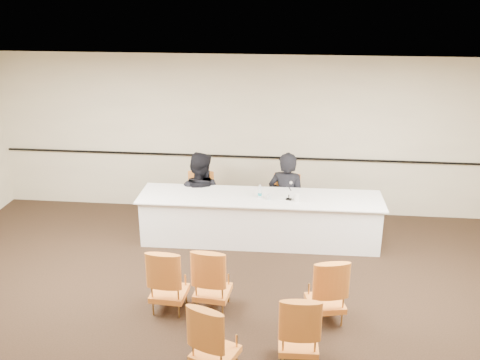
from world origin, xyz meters
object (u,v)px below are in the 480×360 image
(drinking_glass, at_px, (269,197))
(microphone, at_px, (289,192))
(panelist_second, at_px, (200,201))
(aud_chair_front_left, at_px, (169,279))
(coffee_cup, at_px, (297,198))
(water_bottle, at_px, (260,191))
(aud_chair_front_mid, at_px, (213,277))
(aud_chair_back_right, at_px, (299,327))
(panel_table, at_px, (260,219))
(aud_chair_front_right, at_px, (326,288))
(panelist_main, at_px, (286,202))
(panelist_main_chair, at_px, (286,203))
(panelist_second_chair, at_px, (200,200))
(aud_chair_back_mid, at_px, (215,337))

(drinking_glass, bearing_deg, microphone, 6.25)
(panelist_second, relative_size, drinking_glass, 18.54)
(aud_chair_front_left, bearing_deg, coffee_cup, 53.68)
(water_bottle, xyz_separation_m, aud_chair_front_mid, (-0.50, -2.04, -0.46))
(aud_chair_front_left, xyz_separation_m, aud_chair_back_right, (1.74, -0.90, 0.00))
(panel_table, height_order, aud_chair_front_left, aud_chair_front_left)
(water_bottle, distance_m, aud_chair_back_right, 3.13)
(panel_table, distance_m, aud_chair_front_right, 2.42)
(panelist_main, xyz_separation_m, panelist_main_chair, (0.00, 0.00, -0.02))
(panelist_main, distance_m, panelist_second, 1.58)
(panelist_main_chair, relative_size, coffee_cup, 6.86)
(aud_chair_front_right, bearing_deg, microphone, 91.41)
(panel_table, bearing_deg, water_bottle, -94.85)
(panelist_second_chair, distance_m, drinking_glass, 1.53)
(panelist_second, relative_size, aud_chair_back_right, 1.95)
(panelist_main, distance_m, drinking_glass, 0.86)
(coffee_cup, bearing_deg, aud_chair_back_right, -89.04)
(panel_table, xyz_separation_m, panelist_second, (-1.14, 0.58, 0.05))
(panelist_second, relative_size, aud_chair_front_mid, 1.95)
(microphone, relative_size, aud_chair_back_right, 0.29)
(aud_chair_front_mid, relative_size, aud_chair_front_right, 1.00)
(panelist_second_chair, height_order, aud_chair_back_mid, same)
(aud_chair_front_left, bearing_deg, water_bottle, 66.80)
(panelist_second, bearing_deg, panel_table, 165.54)
(aud_chair_front_right, bearing_deg, panelist_main, 88.81)
(panelist_main, height_order, drinking_glass, panelist_main)
(panelist_second_chair, relative_size, aud_chair_front_left, 1.00)
(panelist_second, xyz_separation_m, aud_chair_front_left, (0.06, -2.75, 0.02))
(water_bottle, height_order, aud_chair_back_right, water_bottle)
(panelist_second, height_order, aud_chair_back_mid, panelist_second)
(panelist_main_chair, bearing_deg, drinking_glass, -112.00)
(aud_chair_front_left, distance_m, aud_chair_front_mid, 0.59)
(panel_table, bearing_deg, aud_chair_front_mid, -104.25)
(panelist_main, bearing_deg, panelist_second_chair, 13.31)
(aud_chair_back_right, bearing_deg, drinking_glass, 97.49)
(microphone, bearing_deg, aud_chair_back_mid, -92.56)
(microphone, distance_m, coffee_cup, 0.16)
(coffee_cup, bearing_deg, aud_chair_front_right, -78.81)
(panelist_main_chair, height_order, aud_chair_front_left, same)
(panel_table, height_order, panelist_main, panelist_main)
(aud_chair_front_right, bearing_deg, panelist_second_chair, 115.02)
(panelist_main, xyz_separation_m, drinking_glass, (-0.28, -0.72, 0.38))
(aud_chair_front_right, bearing_deg, aud_chair_back_mid, -151.16)
(panelist_second_chair, relative_size, aud_chair_back_right, 1.00)
(panelist_second, bearing_deg, aud_chair_front_mid, 116.03)
(aud_chair_front_left, relative_size, aud_chair_back_right, 1.00)
(panel_table, height_order, panelist_second, panelist_second)
(panel_table, relative_size, panelist_main, 2.21)
(panel_table, relative_size, aud_chair_back_right, 4.32)
(water_bottle, distance_m, coffee_cup, 0.63)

